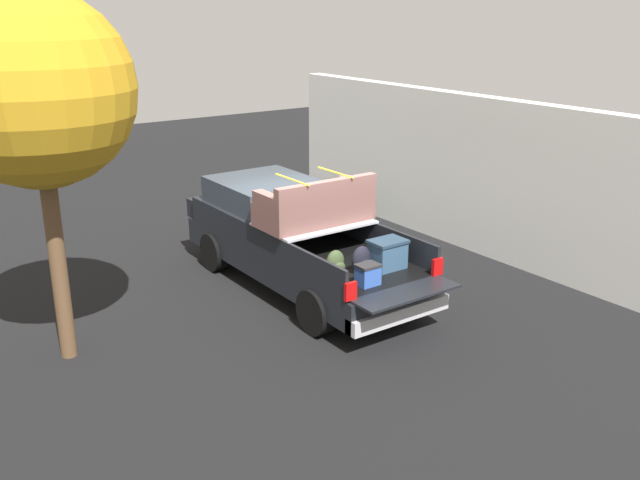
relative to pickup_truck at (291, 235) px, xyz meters
name	(u,v)px	position (x,y,z in m)	size (l,w,h in m)	color
ground_plane	(302,287)	(-0.34, 0.00, -0.95)	(40.00, 40.00, 0.00)	black
pickup_truck	(291,235)	(0.00, 0.00, 0.00)	(6.05, 2.06, 2.23)	black
building_facade	(456,169)	(0.01, -4.28, 0.69)	(10.76, 0.36, 3.27)	white
tree_background	(36,91)	(-0.54, 4.36, 2.98)	(2.67, 2.67, 5.29)	brown
trash_can	(327,202)	(2.78, -2.85, -0.45)	(0.60, 0.60, 0.98)	#1E592D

